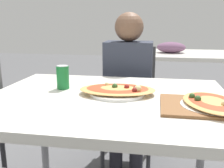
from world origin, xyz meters
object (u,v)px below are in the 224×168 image
(person_seated, at_px, (128,80))
(pizza_second, at_px, (212,104))
(soda_can, at_px, (63,77))
(chair_far_seated, at_px, (129,98))
(dining_table, at_px, (107,111))
(pizza_main, at_px, (118,90))

(person_seated, xyz_separation_m, pizza_second, (0.44, -0.76, 0.08))
(person_seated, height_order, soda_can, person_seated)
(chair_far_seated, xyz_separation_m, soda_can, (-0.29, -0.68, 0.30))
(soda_can, bearing_deg, chair_far_seated, 66.96)
(chair_far_seated, distance_m, soda_can, 0.80)
(dining_table, height_order, soda_can, soda_can)
(person_seated, height_order, pizza_second, person_seated)
(chair_far_seated, bearing_deg, pizza_main, 91.33)
(chair_far_seated, bearing_deg, pizza_second, 116.42)
(dining_table, relative_size, pizza_second, 3.12)
(dining_table, distance_m, chair_far_seated, 0.81)
(dining_table, height_order, person_seated, person_seated)
(person_seated, distance_m, pizza_second, 0.88)
(person_seated, bearing_deg, chair_far_seated, -90.00)
(dining_table, height_order, chair_far_seated, chair_far_seated)
(person_seated, distance_m, pizza_main, 0.63)
(soda_can, bearing_deg, pizza_main, -10.95)
(soda_can, distance_m, pizza_second, 0.75)
(chair_far_seated, relative_size, person_seated, 0.78)
(chair_far_seated, height_order, person_seated, person_seated)
(soda_can, bearing_deg, dining_table, -23.33)
(person_seated, height_order, pizza_main, person_seated)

